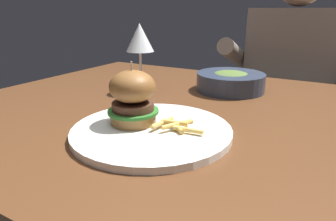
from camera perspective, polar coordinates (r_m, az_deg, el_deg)
dining_table at (r=0.76m, az=6.84°, el=-6.33°), size 1.28×0.95×0.74m
main_plate at (r=0.59m, az=-3.11°, el=-3.88°), size 0.32×0.32×0.01m
burger_sandwich at (r=0.60m, az=-6.74°, el=2.52°), size 0.10×0.10×0.13m
fries_pile at (r=0.58m, az=1.54°, el=-2.75°), size 0.10×0.09×0.02m
wine_glass at (r=0.87m, az=-5.39°, el=13.30°), size 0.08×0.08×0.20m
soup_bowl at (r=0.93m, az=11.80°, el=5.50°), size 0.20×0.20×0.06m
diner_person at (r=1.46m, az=21.47°, el=0.98°), size 0.51×0.36×1.18m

